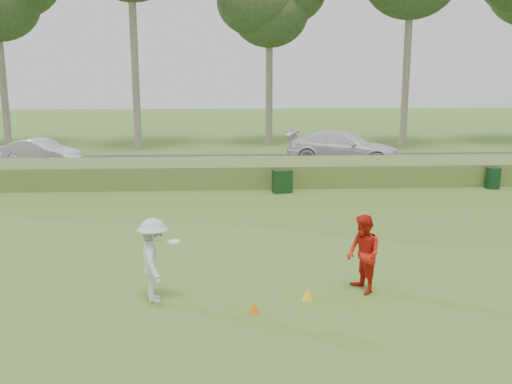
{
  "coord_description": "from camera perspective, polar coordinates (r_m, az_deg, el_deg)",
  "views": [
    {
      "loc": [
        -0.89,
        -11.45,
        4.6
      ],
      "look_at": [
        0.0,
        4.0,
        1.3
      ],
      "focal_mm": 40.0,
      "sensor_mm": 36.0,
      "label": 1
    }
  ],
  "objects": [
    {
      "name": "cone_yellow",
      "position": [
        11.89,
        5.16,
        -10.13
      ],
      "size": [
        0.22,
        0.22,
        0.25
      ],
      "primitive_type": "cone",
      "color": "yellow",
      "rests_on": "ground"
    },
    {
      "name": "trash_bin",
      "position": [
        24.54,
        22.63,
        1.31
      ],
      "size": [
        0.73,
        0.73,
        0.85
      ],
      "primitive_type": "cylinder",
      "rotation": [
        0.0,
        0.0,
        0.36
      ],
      "color": "black",
      "rests_on": "ground"
    },
    {
      "name": "reed_strip",
      "position": [
        23.83,
        -1.11,
        2.0
      ],
      "size": [
        80.0,
        3.0,
        0.9
      ],
      "primitive_type": "cube",
      "color": "#4E6829",
      "rests_on": "ground"
    },
    {
      "name": "car_mid",
      "position": [
        29.71,
        -20.66,
        3.72
      ],
      "size": [
        4.12,
        2.8,
        1.29
      ],
      "primitive_type": "imported",
      "rotation": [
        0.0,
        0.0,
        1.16
      ],
      "color": "silver",
      "rests_on": "park_road"
    },
    {
      "name": "car_right",
      "position": [
        28.66,
        8.72,
        4.41
      ],
      "size": [
        6.01,
        4.07,
        1.62
      ],
      "primitive_type": "imported",
      "rotation": [
        0.0,
        0.0,
        1.21
      ],
      "color": "silver",
      "rests_on": "park_road"
    },
    {
      "name": "tree_4",
      "position": [
        36.29,
        1.36,
        18.35
      ],
      "size": [
        6.24,
        6.24,
        11.5
      ],
      "color": "gray",
      "rests_on": "ground"
    },
    {
      "name": "cone_orange",
      "position": [
        11.25,
        -0.2,
        -11.45
      ],
      "size": [
        0.21,
        0.21,
        0.23
      ],
      "primitive_type": "cone",
      "color": "#FF5C0D",
      "rests_on": "ground"
    },
    {
      "name": "ground",
      "position": [
        12.37,
        1.08,
        -9.79
      ],
      "size": [
        120.0,
        120.0,
        0.0
      ],
      "primitive_type": "plane",
      "color": "#3F6A23",
      "rests_on": "ground"
    },
    {
      "name": "park_road",
      "position": [
        28.83,
        -1.49,
        2.91
      ],
      "size": [
        80.0,
        6.0,
        0.06
      ],
      "primitive_type": "cube",
      "color": "#2D2D2D",
      "rests_on": "ground"
    },
    {
      "name": "player_red",
      "position": [
        12.22,
        10.69,
        -6.13
      ],
      "size": [
        0.82,
        0.95,
        1.67
      ],
      "primitive_type": "imported",
      "rotation": [
        0.0,
        0.0,
        -1.3
      ],
      "color": "red",
      "rests_on": "ground"
    },
    {
      "name": "player_white",
      "position": [
        11.73,
        -10.17,
        -6.74
      ],
      "size": [
        0.95,
        1.21,
        1.73
      ],
      "rotation": [
        0.0,
        0.0,
        1.76
      ],
      "color": "silver",
      "rests_on": "ground"
    },
    {
      "name": "utility_cabinet",
      "position": [
        21.89,
        2.64,
        1.08
      ],
      "size": [
        0.78,
        0.57,
        0.89
      ],
      "primitive_type": "cube",
      "rotation": [
        0.0,
        0.0,
        0.19
      ],
      "color": "black",
      "rests_on": "ground"
    }
  ]
}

